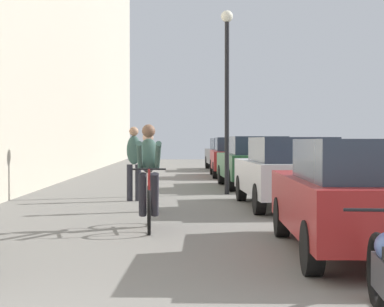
# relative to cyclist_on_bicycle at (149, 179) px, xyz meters

# --- Properties ---
(cyclist_on_bicycle) EXTENTS (0.52, 1.76, 1.74)m
(cyclist_on_bicycle) POSITION_rel_cyclist_on_bicycle_xyz_m (0.00, 0.00, 0.00)
(cyclist_on_bicycle) COLOR black
(cyclist_on_bicycle) RESTS_ON ground_plane
(pedestrian_near) EXTENTS (0.38, 0.30, 1.61)m
(pedestrian_near) POSITION_rel_cyclist_on_bicycle_xyz_m (-0.13, 2.43, 0.10)
(pedestrian_near) COLOR #26262D
(pedestrian_near) RESTS_ON ground_plane
(pedestrian_mid) EXTENTS (0.35, 0.25, 1.77)m
(pedestrian_mid) POSITION_rel_cyclist_on_bicycle_xyz_m (-0.59, 4.71, 0.19)
(pedestrian_mid) COLOR #26262D
(pedestrian_mid) RESTS_ON ground_plane
(street_lamp) EXTENTS (0.32, 0.32, 4.90)m
(street_lamp) POSITION_rel_cyclist_on_bicycle_xyz_m (1.76, 6.54, 2.30)
(street_lamp) COLOR black
(street_lamp) RESTS_ON ground_plane
(parked_car_nearest) EXTENTS (1.87, 4.17, 1.46)m
(parked_car_nearest) POSITION_rel_cyclist_on_bicycle_xyz_m (2.75, -2.44, -0.05)
(parked_car_nearest) COLOR maroon
(parked_car_nearest) RESTS_ON ground_plane
(parked_car_second) EXTENTS (1.89, 4.28, 1.51)m
(parked_car_second) POSITION_rel_cyclist_on_bicycle_xyz_m (2.81, 3.15, -0.03)
(parked_car_second) COLOR #B7B7BC
(parked_car_second) RESTS_ON ground_plane
(parked_car_third) EXTENTS (1.98, 4.43, 1.55)m
(parked_car_third) POSITION_rel_cyclist_on_bicycle_xyz_m (2.74, 8.81, -0.00)
(parked_car_third) COLOR #23512D
(parked_car_third) RESTS_ON ground_plane
(parked_car_fourth) EXTENTS (1.89, 4.38, 1.55)m
(parked_car_fourth) POSITION_rel_cyclist_on_bicycle_xyz_m (2.67, 14.63, -0.01)
(parked_car_fourth) COLOR maroon
(parked_car_fourth) RESTS_ON ground_plane
(parked_car_fifth) EXTENTS (1.96, 4.38, 1.54)m
(parked_car_fifth) POSITION_rel_cyclist_on_bicycle_xyz_m (2.76, 20.23, -0.01)
(parked_car_fifth) COLOR #595960
(parked_car_fifth) RESTS_ON ground_plane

